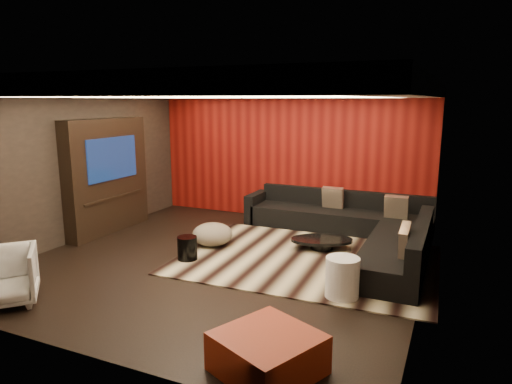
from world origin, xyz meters
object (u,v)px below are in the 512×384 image
at_px(coffee_table, 322,243).
at_px(drum_stool, 187,248).
at_px(white_side_table, 342,278).
at_px(armchair, 3,277).
at_px(orange_ottoman, 268,353).
at_px(sectional_sofa, 357,228).

bearing_deg(coffee_table, drum_stool, -142.12).
bearing_deg(white_side_table, drum_stool, 171.75).
relative_size(coffee_table, armchair, 1.35).
bearing_deg(armchair, orange_ottoman, -45.81).
bearing_deg(white_side_table, sectional_sofa, 97.56).
bearing_deg(drum_stool, sectional_sofa, 42.15).
bearing_deg(orange_ottoman, coffee_table, 98.26).
xyz_separation_m(drum_stool, armchair, (-1.26, -2.30, 0.15)).
distance_m(white_side_table, sectional_sofa, 2.47).
xyz_separation_m(coffee_table, white_side_table, (0.79, -1.79, 0.17)).
bearing_deg(orange_ottoman, armchair, 180.00).
distance_m(drum_stool, orange_ottoman, 3.29).
bearing_deg(coffee_table, armchair, -129.64).
distance_m(drum_stool, armchair, 2.62).
height_order(white_side_table, orange_ottoman, white_side_table).
distance_m(orange_ottoman, sectional_sofa, 4.37).
relative_size(white_side_table, sectional_sofa, 0.15).
bearing_deg(sectional_sofa, armchair, -129.04).
xyz_separation_m(orange_ottoman, sectional_sofa, (-0.08, 4.36, 0.07)).
distance_m(coffee_table, sectional_sofa, 0.81).
bearing_deg(drum_stool, orange_ottoman, -44.23).
distance_m(coffee_table, orange_ottoman, 3.75).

